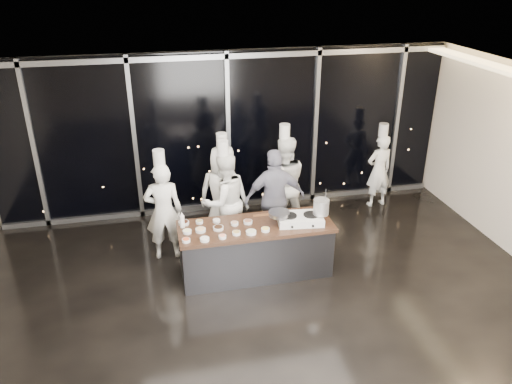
# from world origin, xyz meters

# --- Properties ---
(ground) EXTENTS (9.00, 9.00, 0.00)m
(ground) POSITION_xyz_m (0.00, 0.00, 0.00)
(ground) COLOR black
(ground) RESTS_ON ground
(room_shell) EXTENTS (9.02, 7.02, 3.21)m
(room_shell) POSITION_xyz_m (0.18, 0.00, 2.25)
(room_shell) COLOR beige
(room_shell) RESTS_ON ground
(window_wall) EXTENTS (8.90, 0.11, 3.20)m
(window_wall) POSITION_xyz_m (0.00, 3.43, 1.60)
(window_wall) COLOR black
(window_wall) RESTS_ON ground
(demo_counter) EXTENTS (2.46, 0.86, 0.90)m
(demo_counter) POSITION_xyz_m (0.00, 0.90, 0.45)
(demo_counter) COLOR #38383D
(demo_counter) RESTS_ON ground
(stove) EXTENTS (0.76, 0.52, 0.14)m
(stove) POSITION_xyz_m (0.71, 0.83, 0.96)
(stove) COLOR silver
(stove) RESTS_ON demo_counter
(frying_pan) EXTENTS (0.61, 0.38, 0.06)m
(frying_pan) POSITION_xyz_m (0.37, 0.89, 1.07)
(frying_pan) COLOR slate
(frying_pan) RESTS_ON stove
(stock_pot) EXTENTS (0.28, 0.28, 0.25)m
(stock_pot) POSITION_xyz_m (1.04, 0.78, 1.16)
(stock_pot) COLOR silver
(stock_pot) RESTS_ON stove
(prep_bowls) EXTENTS (1.37, 0.74, 0.05)m
(prep_bowls) POSITION_xyz_m (-0.61, 0.85, 0.93)
(prep_bowls) COLOR silver
(prep_bowls) RESTS_ON demo_counter
(squeeze_bottle) EXTENTS (0.07, 0.07, 0.27)m
(squeeze_bottle) POSITION_xyz_m (-1.14, 1.07, 1.03)
(squeeze_bottle) COLOR white
(squeeze_bottle) RESTS_ON demo_counter
(chef_far_left) EXTENTS (0.65, 0.45, 1.97)m
(chef_far_left) POSITION_xyz_m (-1.40, 1.74, 0.89)
(chef_far_left) COLOR white
(chef_far_left) RESTS_ON ground
(chef_left) EXTENTS (1.04, 0.86, 2.05)m
(chef_left) POSITION_xyz_m (-0.32, 2.12, 0.92)
(chef_left) COLOR white
(chef_left) RESTS_ON ground
(chef_center) EXTENTS (1.04, 0.92, 2.00)m
(chef_center) POSITION_xyz_m (-0.34, 1.87, 0.89)
(chef_center) COLOR white
(chef_center) RESTS_ON ground
(guest) EXTENTS (1.08, 0.48, 1.82)m
(guest) POSITION_xyz_m (0.53, 1.72, 0.91)
(guest) COLOR #131334
(guest) RESTS_ON ground
(chef_right) EXTENTS (0.93, 0.74, 2.08)m
(chef_right) POSITION_xyz_m (0.84, 2.29, 0.93)
(chef_right) COLOR white
(chef_right) RESTS_ON ground
(chef_side) EXTENTS (0.61, 0.45, 1.78)m
(chef_side) POSITION_xyz_m (3.03, 2.82, 0.80)
(chef_side) COLOR white
(chef_side) RESTS_ON ground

